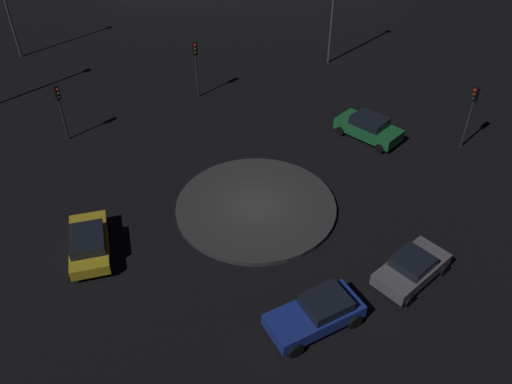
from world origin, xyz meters
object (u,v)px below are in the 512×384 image
object	(u,v)px
car_blue	(317,313)
traffic_light_west	(59,102)
car_grey	(412,268)
traffic_light_northwest	(196,59)
car_green	(369,127)
car_yellow	(89,243)
traffic_light_northeast	(472,105)

from	to	relation	value
car_blue	traffic_light_west	distance (m)	21.09
car_grey	traffic_light_northwest	distance (m)	21.38
traffic_light_west	traffic_light_northwest	xyz separation A→B (m)	(3.09, 9.34, 0.27)
car_green	traffic_light_west	world-z (taller)	traffic_light_west
car_green	car_yellow	bearing A→B (deg)	-102.62
car_yellow	car_blue	bearing A→B (deg)	-126.73
car_yellow	traffic_light_northeast	world-z (taller)	traffic_light_northeast
car_green	car_blue	world-z (taller)	car_green
traffic_light_west	car_blue	bearing A→B (deg)	-15.22
car_grey	car_blue	distance (m)	5.42
traffic_light_west	car_yellow	bearing A→B (deg)	-39.41
car_grey	car_yellow	size ratio (longest dim) A/B	0.96
car_blue	traffic_light_northeast	world-z (taller)	traffic_light_northeast
car_yellow	traffic_light_west	bearing A→B (deg)	5.92
car_green	traffic_light_northeast	xyz separation A→B (m)	(5.32, 2.59, 2.22)
car_grey	traffic_light_west	size ratio (longest dim) A/B	1.10
car_green	car_blue	bearing A→B (deg)	-64.43
car_yellow	traffic_light_northwest	size ratio (longest dim) A/B	1.04
car_grey	car_green	bearing A→B (deg)	-131.93
car_blue	traffic_light_northwest	distance (m)	21.74
car_grey	traffic_light_west	xyz separation A→B (m)	(-22.97, -1.81, 2.02)
traffic_light_northwest	car_blue	bearing A→B (deg)	-0.03
traffic_light_northeast	car_grey	bearing A→B (deg)	37.76
car_green	car_yellow	distance (m)	18.86
car_green	traffic_light_west	distance (m)	19.68
car_grey	car_blue	bearing A→B (deg)	-12.33
car_green	traffic_light_northwest	distance (m)	13.01
car_blue	traffic_light_northeast	xyz separation A→B (m)	(0.26, 17.44, 2.25)
car_blue	traffic_light_northwest	xyz separation A→B (m)	(-17.66, 12.47, 2.24)
car_grey	car_yellow	world-z (taller)	car_yellow
car_grey	traffic_light_northeast	world-z (taller)	traffic_light_northeast
car_yellow	car_blue	world-z (taller)	car_blue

